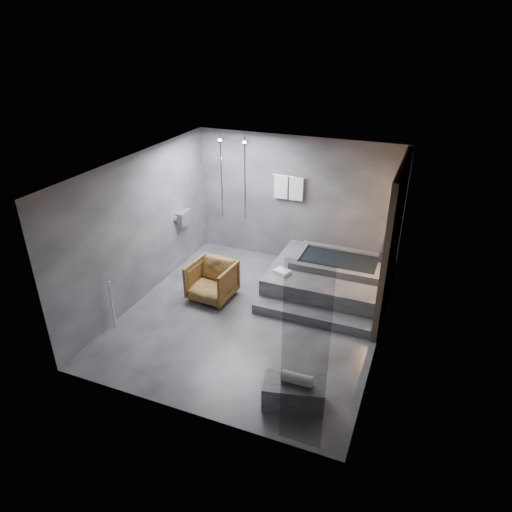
% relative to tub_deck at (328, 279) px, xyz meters
% --- Properties ---
extents(room, '(5.00, 5.04, 2.82)m').
position_rel_tub_deck_xyz_m(room, '(-0.65, -1.21, 1.48)').
color(room, '#313133').
rests_on(room, ground).
extents(tub_deck, '(2.20, 2.00, 0.50)m').
position_rel_tub_deck_xyz_m(tub_deck, '(0.00, 0.00, 0.00)').
color(tub_deck, '#363639').
rests_on(tub_deck, ground).
extents(tub_step, '(2.20, 0.36, 0.18)m').
position_rel_tub_deck_xyz_m(tub_step, '(0.00, -1.18, -0.16)').
color(tub_step, '#363639').
rests_on(tub_step, ground).
extents(concrete_bench, '(0.94, 0.66, 0.38)m').
position_rel_tub_deck_xyz_m(concrete_bench, '(0.31, -3.24, -0.06)').
color(concrete_bench, '#323134').
rests_on(concrete_bench, ground).
extents(driftwood_chair, '(0.86, 0.88, 0.75)m').
position_rel_tub_deck_xyz_m(driftwood_chair, '(-2.02, -1.14, 0.13)').
color(driftwood_chair, '#442A11').
rests_on(driftwood_chair, ground).
extents(rolled_towel, '(0.44, 0.16, 0.16)m').
position_rel_tub_deck_xyz_m(rolled_towel, '(0.35, -3.24, 0.21)').
color(rolled_towel, silver).
rests_on(rolled_towel, concrete_bench).
extents(deck_towel, '(0.35, 0.30, 0.08)m').
position_rel_tub_deck_xyz_m(deck_towel, '(-0.78, -0.58, 0.29)').
color(deck_towel, white).
rests_on(deck_towel, tub_deck).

